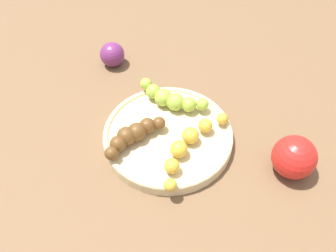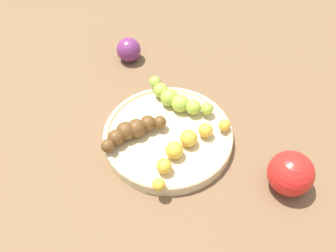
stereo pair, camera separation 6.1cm
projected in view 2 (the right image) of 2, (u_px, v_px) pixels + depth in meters
name	position (u px, v px, depth m)	size (l,w,h in m)	color
ground_plane	(168.00, 140.00, 0.64)	(2.40, 2.40, 0.00)	brown
fruit_bowl	(168.00, 135.00, 0.63)	(0.23, 0.23, 0.02)	#D1B784
banana_spotted	(185.00, 147.00, 0.59)	(0.14, 0.13, 0.03)	gold
banana_green	(176.00, 99.00, 0.65)	(0.11, 0.10, 0.03)	#8CAD38
banana_overripe	(132.00, 130.00, 0.61)	(0.11, 0.07, 0.03)	#593819
plum_purple	(129.00, 50.00, 0.76)	(0.05, 0.05, 0.05)	#662659
apple_red	(291.00, 173.00, 0.55)	(0.07, 0.07, 0.07)	red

